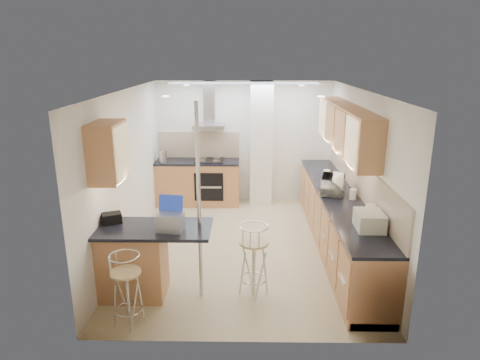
{
  "coord_description": "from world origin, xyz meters",
  "views": [
    {
      "loc": [
        0.04,
        -6.36,
        3.02
      ],
      "look_at": [
        -0.05,
        0.2,
        1.07
      ],
      "focal_mm": 32.0,
      "sensor_mm": 36.0,
      "label": 1
    }
  ],
  "objects_px": {
    "microwave": "(333,185)",
    "bar_stool_near": "(127,290)",
    "bread_bin": "(369,221)",
    "bar_stool_end": "(254,260)",
    "laptop": "(170,222)"
  },
  "relations": [
    {
      "from": "microwave",
      "to": "bar_stool_near",
      "type": "relative_size",
      "value": 0.56
    },
    {
      "from": "bar_stool_near",
      "to": "bar_stool_end",
      "type": "relative_size",
      "value": 0.93
    },
    {
      "from": "microwave",
      "to": "bar_stool_near",
      "type": "distance_m",
      "value": 3.47
    },
    {
      "from": "microwave",
      "to": "laptop",
      "type": "height_order",
      "value": "microwave"
    },
    {
      "from": "bar_stool_near",
      "to": "bar_stool_end",
      "type": "distance_m",
      "value": 1.6
    },
    {
      "from": "bar_stool_end",
      "to": "bread_bin",
      "type": "distance_m",
      "value": 1.53
    },
    {
      "from": "bar_stool_near",
      "to": "microwave",
      "type": "bearing_deg",
      "value": 43.44
    },
    {
      "from": "bar_stool_end",
      "to": "bar_stool_near",
      "type": "bearing_deg",
      "value": 131.69
    },
    {
      "from": "bar_stool_near",
      "to": "bread_bin",
      "type": "distance_m",
      "value": 3.02
    },
    {
      "from": "bar_stool_near",
      "to": "bar_stool_end",
      "type": "xyz_separation_m",
      "value": [
        1.45,
        0.69,
        0.04
      ]
    },
    {
      "from": "bar_stool_near",
      "to": "bar_stool_end",
      "type": "bearing_deg",
      "value": 31.02
    },
    {
      "from": "laptop",
      "to": "bread_bin",
      "type": "bearing_deg",
      "value": 10.05
    },
    {
      "from": "microwave",
      "to": "laptop",
      "type": "xyz_separation_m",
      "value": [
        -2.28,
        -1.53,
        -0.01
      ]
    },
    {
      "from": "bar_stool_end",
      "to": "bread_bin",
      "type": "xyz_separation_m",
      "value": [
        1.43,
        0.01,
        0.55
      ]
    },
    {
      "from": "laptop",
      "to": "bar_stool_near",
      "type": "bearing_deg",
      "value": -119.71
    }
  ]
}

